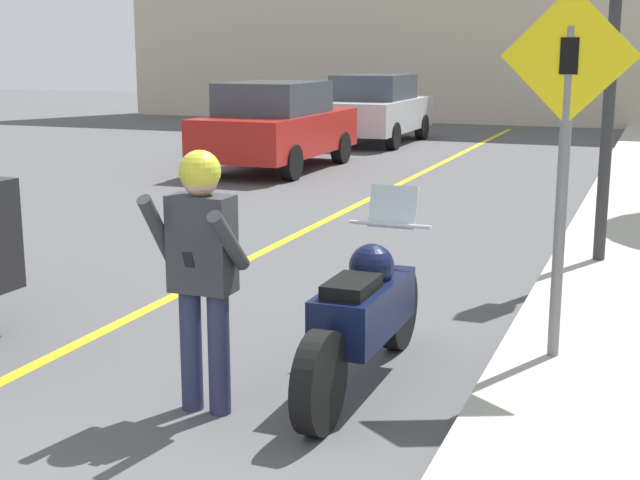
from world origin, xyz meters
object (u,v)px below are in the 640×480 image
object	(u,v)px
motorcycle	(365,314)
parked_car_red	(277,125)
crossing_sign	(565,140)
parked_car_silver	(376,108)
person_biker	(202,256)
traffic_light	(614,20)

from	to	relation	value
motorcycle	parked_car_red	size ratio (longest dim) A/B	0.56
motorcycle	crossing_sign	bearing A→B (deg)	27.74
motorcycle	parked_car_red	world-z (taller)	parked_car_red
motorcycle	parked_car_silver	distance (m)	16.23
motorcycle	parked_car_silver	size ratio (longest dim) A/B	0.56
parked_car_silver	person_biker	bearing A→B (deg)	-76.04
parked_car_red	parked_car_silver	world-z (taller)	same
parked_car_red	traffic_light	bearing A→B (deg)	-44.52
crossing_sign	parked_car_red	world-z (taller)	crossing_sign
parked_car_red	parked_car_silver	bearing A→B (deg)	86.97
traffic_light	parked_car_red	bearing A→B (deg)	135.48
person_biker	parked_car_silver	distance (m)	16.79
motorcycle	traffic_light	xyz separation A→B (m)	(1.29, 3.80, 2.05)
crossing_sign	traffic_light	bearing A→B (deg)	88.49
person_biker	parked_car_silver	size ratio (longest dim) A/B	0.40
traffic_light	parked_car_red	world-z (taller)	traffic_light
motorcycle	crossing_sign	size ratio (longest dim) A/B	0.92
traffic_light	parked_car_red	xyz separation A→B (m)	(-6.43, 6.32, -1.71)
crossing_sign	traffic_light	distance (m)	3.29
crossing_sign	traffic_light	world-z (taller)	traffic_light
motorcycle	traffic_light	world-z (taller)	traffic_light
person_biker	crossing_sign	size ratio (longest dim) A/B	0.67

